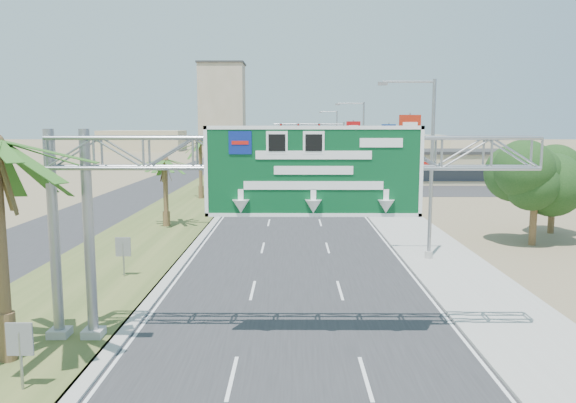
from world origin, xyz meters
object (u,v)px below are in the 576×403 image
Objects in this scene: car_mid_lane at (286,186)px; car_far at (273,173)px; store_building at (458,167)px; pole_sign_red_near at (410,131)px; pole_sign_red_far at (353,132)px; pole_sign_blue at (388,138)px; sign_gantry at (267,169)px; car_left_lane at (257,194)px; signal_mast at (329,144)px; car_right_lane at (338,180)px.

car_mid_lane is 17.98m from car_far.
store_building is 2.03× the size of pole_sign_red_near.
pole_sign_blue is at bearing -62.01° from pole_sign_red_far.
sign_gantry is 2.01× the size of pole_sign_red_far.
car_left_lane is 27.61m from pole_sign_blue.
pole_sign_red_far is at bearing 11.72° from car_far.
car_mid_lane reaches higher than car_left_lane.
sign_gantry is 3.27× the size of car_far.
car_left_lane is at bearing -128.06° from pole_sign_blue.
store_building reaches higher than car_mid_lane.
signal_mast is 1.30× the size of pole_sign_blue.
car_far is 0.65× the size of pole_sign_blue.
sign_gantry reaches higher than store_building.
signal_mast is at bearing 84.26° from sign_gantry.
store_building is (16.83, -5.97, -2.85)m from signal_mast.
sign_gantry is at bearing -112.36° from store_building.
car_far is at bearing 84.39° from car_left_lane.
pole_sign_red_far is (-13.00, 9.82, 4.57)m from store_building.
car_left_lane is (-8.89, -25.03, -4.18)m from signal_mast.
sign_gantry is at bearing -98.68° from pole_sign_red_far.
sign_gantry is 44.39m from pole_sign_red_near.
sign_gantry is at bearing -95.74° from signal_mast.
sign_gantry is 66.66m from pole_sign_red_far.
signal_mast is 8.71m from pole_sign_blue.
signal_mast reaches higher than car_right_lane.
car_far is at bearing -162.32° from pole_sign_red_far.
signal_mast is at bearing 66.74° from car_left_lane.
signal_mast is 19.27m from car_mid_lane.
pole_sign_red_near is at bearing -58.13° from car_far.
signal_mast is at bearing 110.38° from pole_sign_red_near.
signal_mast is at bearing 154.81° from pole_sign_blue.
car_far is at bearing 121.32° from car_right_lane.
signal_mast is 0.57× the size of store_building.
store_building is (23.06, 56.07, -4.06)m from sign_gantry.
sign_gantry is at bearing -102.77° from car_right_lane.
pole_sign_blue is (7.83, -3.68, 1.00)m from signal_mast.
pole_sign_blue is 0.95× the size of pole_sign_red_far.
car_mid_lane is at bearing -114.54° from pole_sign_red_far.
store_building is 25.81m from car_mid_lane.
pole_sign_blue is (0.48, 16.11, -1.09)m from pole_sign_red_near.
pole_sign_red_near is (16.24, 5.24, 6.28)m from car_left_lane.
sign_gantry is 1.89× the size of pole_sign_red_near.
car_far is (-8.06, 0.06, -4.11)m from signal_mast.
car_left_lane is 0.93× the size of car_mid_lane.
car_left_lane is at bearing -113.77° from pole_sign_red_far.
car_left_lane is 25.10m from car_far.
store_building is 17.35m from car_right_lane.
pole_sign_red_far is (11.89, 3.79, 5.83)m from car_far.
car_right_lane is 16.49m from pole_sign_red_far.
store_building is at bearing 32.83° from car_left_lane.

